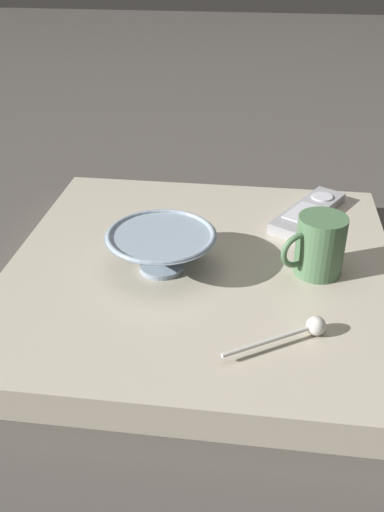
{
  "coord_description": "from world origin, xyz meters",
  "views": [
    {
      "loc": [
        -0.08,
        0.74,
        0.52
      ],
      "look_at": [
        0.01,
        0.01,
        0.07
      ],
      "focal_mm": 39.35,
      "sensor_mm": 36.0,
      "label": 1
    }
  ],
  "objects_px": {
    "cereal_bowl": "(161,248)",
    "tv_remote_near": "(308,212)",
    "teaspoon": "(306,329)",
    "coffee_mug": "(319,245)"
  },
  "relations": [
    {
      "from": "cereal_bowl",
      "to": "tv_remote_near",
      "type": "xyz_separation_m",
      "value": [
        -0.23,
        -0.21,
        -0.03
      ]
    },
    {
      "from": "cereal_bowl",
      "to": "coffee_mug",
      "type": "bearing_deg",
      "value": -174.72
    },
    {
      "from": "coffee_mug",
      "to": "teaspoon",
      "type": "relative_size",
      "value": 0.74
    },
    {
      "from": "cereal_bowl",
      "to": "tv_remote_near",
      "type": "relative_size",
      "value": 0.86
    },
    {
      "from": "teaspoon",
      "to": "tv_remote_near",
      "type": "distance_m",
      "value": 0.34
    },
    {
      "from": "cereal_bowl",
      "to": "tv_remote_near",
      "type": "height_order",
      "value": "cereal_bowl"
    },
    {
      "from": "coffee_mug",
      "to": "tv_remote_near",
      "type": "height_order",
      "value": "coffee_mug"
    },
    {
      "from": "coffee_mug",
      "to": "teaspoon",
      "type": "height_order",
      "value": "coffee_mug"
    },
    {
      "from": "cereal_bowl",
      "to": "tv_remote_near",
      "type": "distance_m",
      "value": 0.31
    },
    {
      "from": "coffee_mug",
      "to": "tv_remote_near",
      "type": "relative_size",
      "value": 0.5
    }
  ]
}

